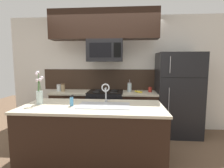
% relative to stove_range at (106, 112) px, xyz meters
% --- Properties ---
extents(ground_plane, '(10.00, 10.00, 0.00)m').
position_rel_stove_range_xyz_m(ground_plane, '(-0.00, -0.90, -0.46)').
color(ground_plane, brown).
extents(rear_partition, '(5.20, 0.10, 2.60)m').
position_rel_stove_range_xyz_m(rear_partition, '(0.30, 0.38, 0.84)').
color(rear_partition, silver).
rests_on(rear_partition, ground).
extents(splash_band, '(3.03, 0.01, 0.48)m').
position_rel_stove_range_xyz_m(splash_band, '(-0.00, 0.32, 0.69)').
color(splash_band, '#332319').
rests_on(splash_band, rear_partition).
extents(back_counter_left, '(0.80, 0.65, 0.91)m').
position_rel_stove_range_xyz_m(back_counter_left, '(-0.77, 0.00, -0.01)').
color(back_counter_left, black).
rests_on(back_counter_left, ground).
extents(back_counter_right, '(0.75, 0.65, 0.91)m').
position_rel_stove_range_xyz_m(back_counter_right, '(0.74, 0.00, -0.01)').
color(back_counter_right, black).
rests_on(back_counter_right, ground).
extents(stove_range, '(0.76, 0.64, 0.93)m').
position_rel_stove_range_xyz_m(stove_range, '(0.00, 0.00, 0.00)').
color(stove_range, black).
rests_on(stove_range, ground).
extents(microwave, '(0.74, 0.40, 0.46)m').
position_rel_stove_range_xyz_m(microwave, '(0.00, -0.02, 1.33)').
color(microwave, black).
extents(upper_cabinet_band, '(2.25, 0.34, 0.60)m').
position_rel_stove_range_xyz_m(upper_cabinet_band, '(-0.03, -0.05, 1.86)').
color(upper_cabinet_band, black).
extents(refrigerator, '(0.89, 0.74, 1.75)m').
position_rel_stove_range_xyz_m(refrigerator, '(1.54, 0.02, 0.41)').
color(refrigerator, black).
rests_on(refrigerator, ground).
extents(storage_jar_tall, '(0.10, 0.10, 0.15)m').
position_rel_stove_range_xyz_m(storage_jar_tall, '(-1.05, 0.02, 0.52)').
color(storage_jar_tall, silver).
rests_on(storage_jar_tall, back_counter_left).
extents(storage_jar_medium, '(0.08, 0.08, 0.17)m').
position_rel_stove_range_xyz_m(storage_jar_medium, '(-0.95, -0.02, 0.54)').
color(storage_jar_medium, '#997F5B').
rests_on(storage_jar_medium, back_counter_left).
extents(banana_bunch, '(0.19, 0.12, 0.08)m').
position_rel_stove_range_xyz_m(banana_bunch, '(0.72, -0.06, 0.47)').
color(banana_bunch, yellow).
rests_on(banana_bunch, back_counter_right).
extents(french_press, '(0.09, 0.09, 0.27)m').
position_rel_stove_range_xyz_m(french_press, '(0.52, 0.06, 0.55)').
color(french_press, silver).
rests_on(french_press, back_counter_right).
extents(coffee_tin, '(0.08, 0.08, 0.11)m').
position_rel_stove_range_xyz_m(coffee_tin, '(0.97, 0.05, 0.50)').
color(coffee_tin, '#B22D23').
rests_on(coffee_tin, back_counter_right).
extents(island_counter, '(2.08, 0.93, 0.91)m').
position_rel_stove_range_xyz_m(island_counter, '(-0.04, -1.25, -0.01)').
color(island_counter, black).
rests_on(island_counter, ground).
extents(kitchen_sink, '(0.76, 0.44, 0.16)m').
position_rel_stove_range_xyz_m(kitchen_sink, '(0.12, -1.25, 0.38)').
color(kitchen_sink, '#ADAFB5').
rests_on(kitchen_sink, island_counter).
extents(sink_faucet, '(0.14, 0.14, 0.31)m').
position_rel_stove_range_xyz_m(sink_faucet, '(0.13, -1.03, 0.65)').
color(sink_faucet, '#B7BABF').
rests_on(sink_faucet, island_counter).
extents(dish_soap_bottle, '(0.06, 0.05, 0.16)m').
position_rel_stove_range_xyz_m(dish_soap_bottle, '(-0.35, -1.30, 0.52)').
color(dish_soap_bottle, '#4C93C6').
rests_on(dish_soap_bottle, island_counter).
extents(flower_vase, '(0.11, 0.17, 0.51)m').
position_rel_stove_range_xyz_m(flower_vase, '(-0.87, -1.22, 0.60)').
color(flower_vase, silver).
rests_on(flower_vase, island_counter).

